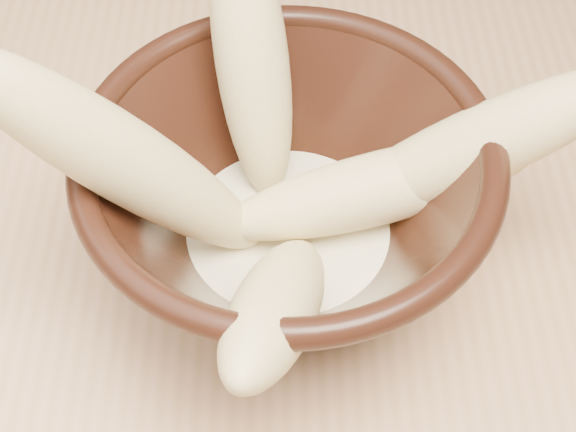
{
  "coord_description": "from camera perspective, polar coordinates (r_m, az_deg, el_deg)",
  "views": [
    {
      "loc": [
        0.2,
        -0.27,
        1.19
      ],
      "look_at": [
        0.21,
        0.01,
        0.81
      ],
      "focal_mm": 50.0,
      "sensor_mm": 36.0,
      "label": 1
    }
  ],
  "objects": [
    {
      "name": "bowl",
      "position": [
        0.46,
        0.0,
        0.81
      ],
      "size": [
        0.23,
        0.23,
        0.13
      ],
      "rotation": [
        0.0,
        0.0,
        0.08
      ],
      "color": "black",
      "rests_on": "table"
    },
    {
      "name": "table",
      "position": [
        0.62,
        -19.8,
        -9.03
      ],
      "size": [
        1.2,
        0.8,
        0.75
      ],
      "color": "tan",
      "rests_on": "ground"
    },
    {
      "name": "banana_across",
      "position": [
        0.47,
        6.73,
        2.06
      ],
      "size": [
        0.2,
        0.09,
        0.06
      ],
      "primitive_type": "ellipsoid",
      "rotation": [
        1.5,
        0.0,
        1.81
      ],
      "color": "#F4DE90",
      "rests_on": "bowl"
    },
    {
      "name": "banana_left",
      "position": [
        0.41,
        -11.45,
        3.84
      ],
      "size": [
        0.17,
        0.07,
        0.19
      ],
      "primitive_type": "ellipsoid",
      "rotation": [
        0.64,
        0.0,
        -1.42
      ],
      "color": "#F4DE90",
      "rests_on": "bowl"
    },
    {
      "name": "milk_puddle",
      "position": [
        0.49,
        0.0,
        -1.44
      ],
      "size": [
        0.13,
        0.13,
        0.02
      ],
      "primitive_type": "cylinder",
      "color": "beige",
      "rests_on": "bowl"
    },
    {
      "name": "banana_front",
      "position": [
        0.4,
        -0.84,
        -6.49
      ],
      "size": [
        0.08,
        0.16,
        0.12
      ],
      "primitive_type": "ellipsoid",
      "rotation": [
        0.99,
        0.0,
        -0.25
      ],
      "color": "#F4DE90",
      "rests_on": "bowl"
    },
    {
      "name": "banana_upright",
      "position": [
        0.47,
        -2.58,
        11.02
      ],
      "size": [
        0.07,
        0.13,
        0.17
      ],
      "primitive_type": "ellipsoid",
      "rotation": [
        0.5,
        0.0,
        3.36
      ],
      "color": "#F4DE90",
      "rests_on": "bowl"
    },
    {
      "name": "banana_right",
      "position": [
        0.46,
        12.88,
        4.66
      ],
      "size": [
        0.18,
        0.05,
        0.15
      ],
      "primitive_type": "ellipsoid",
      "rotation": [
        0.95,
        0.0,
        1.58
      ],
      "color": "#F4DE90",
      "rests_on": "bowl"
    }
  ]
}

